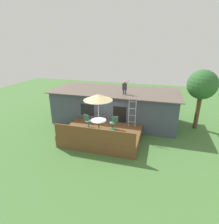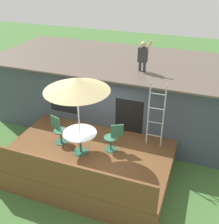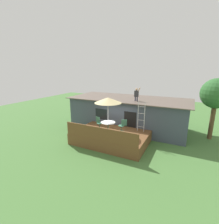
{
  "view_description": "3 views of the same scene",
  "coord_description": "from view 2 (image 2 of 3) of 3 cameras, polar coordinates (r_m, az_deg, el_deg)",
  "views": [
    {
      "loc": [
        3.62,
        -10.85,
        6.4
      ],
      "look_at": [
        0.34,
        0.68,
        1.91
      ],
      "focal_mm": 29.5,
      "sensor_mm": 36.0,
      "label": 1
    },
    {
      "loc": [
        3.07,
        -6.27,
        6.14
      ],
      "look_at": [
        0.42,
        0.83,
        1.91
      ],
      "focal_mm": 43.49,
      "sensor_mm": 36.0,
      "label": 2
    },
    {
      "loc": [
        4.94,
        -10.2,
        5.26
      ],
      "look_at": [
        -0.52,
        0.78,
        2.06
      ],
      "focal_mm": 26.61,
      "sensor_mm": 36.0,
      "label": 3
    }
  ],
  "objects": [
    {
      "name": "ground_plane",
      "position": [
        9.3,
        -4.34,
        -12.25
      ],
      "size": [
        40.0,
        40.0,
        0.0
      ],
      "primitive_type": "plane",
      "color": "#477538"
    },
    {
      "name": "person_figure",
      "position": [
        9.56,
        7.1,
        11.96
      ],
      "size": [
        0.47,
        0.2,
        1.11
      ],
      "color": "#33384C",
      "rests_on": "house"
    },
    {
      "name": "patio_chair_right",
      "position": [
        8.6,
        0.75,
        -5.41
      ],
      "size": [
        0.58,
        0.44,
        0.92
      ],
      "rotation": [
        0.0,
        0.0,
        -2.64
      ],
      "color": "#33664C",
      "rests_on": "deck"
    },
    {
      "name": "patio_table",
      "position": [
        8.46,
        -6.22,
        -5.22
      ],
      "size": [
        1.04,
        1.04,
        0.74
      ],
      "color": "#33664C",
      "rests_on": "deck"
    },
    {
      "name": "deck_railing",
      "position": [
        7.38,
        -10.2,
        -12.91
      ],
      "size": [
        5.13,
        0.08,
        0.9
      ],
      "primitive_type": "cube",
      "color": "brown",
      "rests_on": "deck"
    },
    {
      "name": "house",
      "position": [
        11.38,
        2.86,
        4.39
      ],
      "size": [
        10.5,
        4.5,
        2.74
      ],
      "color": "#424C5B",
      "rests_on": "ground"
    },
    {
      "name": "step_ladder",
      "position": [
        8.61,
        9.71,
        -0.77
      ],
      "size": [
        0.52,
        0.04,
        2.2
      ],
      "color": "silver",
      "rests_on": "deck"
    },
    {
      "name": "deck",
      "position": [
        9.04,
        -4.44,
        -10.35
      ],
      "size": [
        5.23,
        3.46,
        0.8
      ],
      "primitive_type": "cube",
      "color": "brown",
      "rests_on": "ground"
    },
    {
      "name": "patio_umbrella",
      "position": [
        7.61,
        -6.92,
        5.8
      ],
      "size": [
        1.9,
        1.9,
        2.54
      ],
      "color": "silver",
      "rests_on": "deck"
    },
    {
      "name": "patio_chair_left",
      "position": [
        9.12,
        -10.62,
        -3.75
      ],
      "size": [
        0.61,
        0.44,
        0.92
      ],
      "rotation": [
        0.0,
        0.0,
        -0.3
      ],
      "color": "#33664C",
      "rests_on": "deck"
    }
  ]
}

